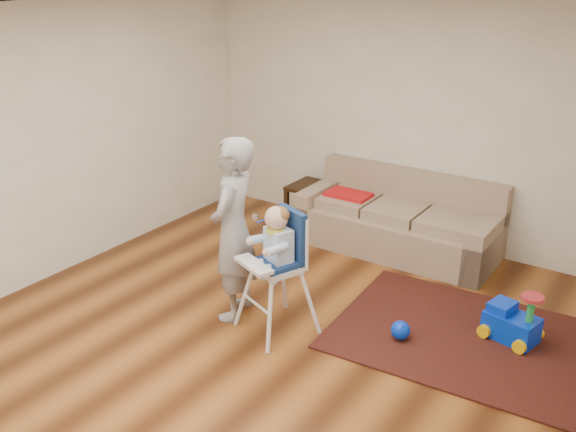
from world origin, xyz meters
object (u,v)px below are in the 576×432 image
Objects in this scene: toy_ball at (401,330)px; high_chair at (277,272)px; adult at (233,230)px; ride_on_toy at (513,314)px; sofa at (398,215)px; side_table at (313,206)px.

toy_ball is 0.14× the size of high_chair.
ride_on_toy is at bearing 97.00° from adult.
sofa reaches higher than ride_on_toy.
side_table is (-1.15, 0.08, -0.16)m from sofa.
high_chair is (-0.15, -2.11, 0.14)m from sofa.
side_table is 3.01m from ride_on_toy.
sofa is 1.89m from toy_ball.
toy_ball is at bearing -63.61° from sofa.
high_chair is at bearing -94.09° from sofa.
ride_on_toy is (1.61, -1.14, -0.17)m from sofa.
sofa reaches higher than side_table.
side_table is 2.31m from adult.
side_table is 0.45× the size of high_chair.
ride_on_toy is (2.75, -1.22, -0.01)m from side_table.
toy_ball is (1.98, -1.75, -0.16)m from side_table.
toy_ball is 1.68m from adult.
adult is (-0.62, -2.10, 0.41)m from sofa.
adult is at bearing -144.04° from ride_on_toy.
adult is at bearing -76.32° from side_table.
adult is (-1.45, -0.43, 0.74)m from toy_ball.
adult is at bearing -106.43° from sofa.
side_table is 2.42m from high_chair.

